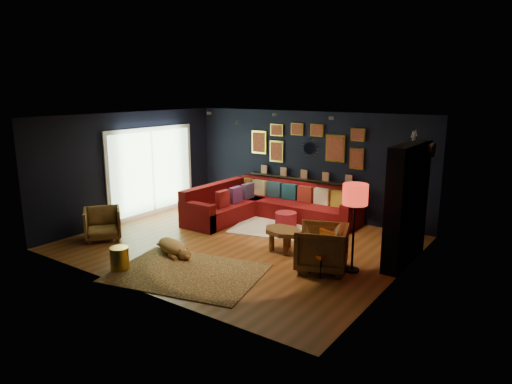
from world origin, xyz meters
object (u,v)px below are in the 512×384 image
Objects in this scene: sectional at (264,206)px; orange_chair at (324,249)px; floor_lamp at (355,198)px; armchair_left at (102,222)px; dog at (171,244)px; coffee_table at (283,233)px; pouf at (286,219)px; gold_stool at (120,259)px; armchair_right at (321,246)px.

sectional reaches higher than orange_chair.
armchair_left is at bearing -164.47° from floor_lamp.
armchair_left is 0.63× the size of dog.
coffee_table reaches higher than pouf.
orange_chair is at bearing -132.76° from floor_lamp.
pouf is 1.22× the size of gold_stool.
orange_chair is at bearing 19.03° from armchair_right.
gold_stool is at bearing -105.78° from pouf.
gold_stool is at bearing -93.76° from sectional.
armchair_left is 1.85m from dog.
gold_stool is at bearing -79.58° from dog.
sectional is at bearing 159.01° from orange_chair.
armchair_left is (-3.53, -1.55, 0.00)m from coffee_table.
floor_lamp is at bearing 39.32° from dog.
orange_chair is 0.64× the size of dog.
orange_chair is (1.94, -1.94, 0.25)m from pouf.
floor_lamp is at bearing 97.09° from armchair_right.
armchair_right reaches higher than orange_chair.
armchair_right is 3.57m from gold_stool.
pouf is (-0.78, 1.40, -0.18)m from coffee_table.
armchair_left is 1.90m from gold_stool.
dog is at bearing -92.05° from sectional.
armchair_right reaches higher than coffee_table.
sectional is at bearing 106.84° from dog.
pouf is at bearing 74.22° from gold_stool.
coffee_table is at bearing 57.29° from dog.
orange_chair is at bearing -25.04° from coffee_table.
dog reaches higher than pouf.
orange_chair is at bearing 32.24° from gold_stool.
sectional is 2.18× the size of floor_lamp.
orange_chair is 2.98m from dog.
floor_lamp reaches higher than sectional.
pouf is 2.75m from orange_chair.
gold_stool is (-2.91, -2.06, -0.24)m from armchair_right.
gold_stool is 3.59m from orange_chair.
coffee_table is 2.18m from dog.
sectional is 0.88m from pouf.
armchair_right is at bearing -153.31° from floor_lamp.
gold_stool is at bearing -127.32° from coffee_table.
orange_chair is (0.12, -0.15, 0.00)m from armchair_right.
armchair_right reaches higher than gold_stool.
sectional is 2.34m from coffee_table.
orange_chair reaches higher than armchair_left.
gold_stool is 4.24m from floor_lamp.
sectional is 3.06m from dog.
floor_lamp is at bearing -38.11° from armchair_left.
coffee_table is at bearing -47.00° from sectional.
armchair_left is (-1.94, -3.26, 0.05)m from sectional.
floor_lamp is (3.39, 2.30, 1.11)m from gold_stool.
pouf is at bearing 119.09° from coffee_table.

